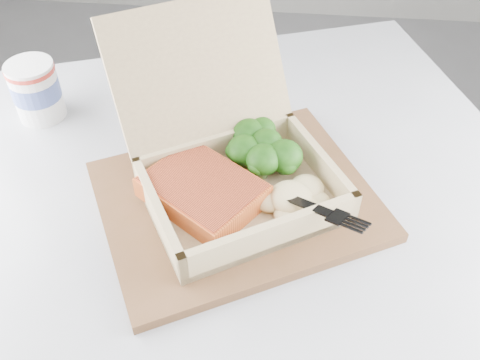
# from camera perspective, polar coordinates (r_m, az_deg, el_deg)

# --- Properties ---
(cafe_table) EXTENTS (1.02, 1.02, 0.73)m
(cafe_table) POSITION_cam_1_polar(r_m,az_deg,el_deg) (0.83, 0.51, -11.51)
(cafe_table) COLOR black
(cafe_table) RESTS_ON floor
(serving_tray) EXTENTS (0.42, 0.39, 0.01)m
(serving_tray) POSITION_cam_1_polar(r_m,az_deg,el_deg) (0.68, -0.36, -2.18)
(serving_tray) COLOR brown
(serving_tray) RESTS_ON cafe_table
(takeout_container) EXTENTS (0.33, 0.35, 0.19)m
(takeout_container) POSITION_cam_1_polar(r_m,az_deg,el_deg) (0.67, -1.37, 3.10)
(takeout_container) COLOR tan
(takeout_container) RESTS_ON serving_tray
(salmon_fillet) EXTENTS (0.17, 0.16, 0.03)m
(salmon_fillet) POSITION_cam_1_polar(r_m,az_deg,el_deg) (0.65, -3.99, -1.17)
(salmon_fillet) COLOR #D56229
(salmon_fillet) RESTS_ON takeout_container
(broccoli_pile) EXTENTS (0.11, 0.11, 0.04)m
(broccoli_pile) POSITION_cam_1_polar(r_m,az_deg,el_deg) (0.70, 2.83, 3.37)
(broccoli_pile) COLOR #276716
(broccoli_pile) RESTS_ON takeout_container
(mashed_potatoes) EXTENTS (0.09, 0.07, 0.03)m
(mashed_potatoes) POSITION_cam_1_polar(r_m,az_deg,el_deg) (0.64, 5.44, -1.86)
(mashed_potatoes) COLOR #C8BB81
(mashed_potatoes) RESTS_ON takeout_container
(plastic_fork) EXTENTS (0.14, 0.11, 0.03)m
(plastic_fork) POSITION_cam_1_polar(r_m,az_deg,el_deg) (0.64, 4.01, -1.05)
(plastic_fork) COLOR black
(plastic_fork) RESTS_ON mashed_potatoes
(paper_cup) EXTENTS (0.07, 0.07, 0.09)m
(paper_cup) POSITION_cam_1_polar(r_m,az_deg,el_deg) (0.85, -20.98, 9.05)
(paper_cup) COLOR white
(paper_cup) RESTS_ON cafe_table
(receipt) EXTENTS (0.11, 0.15, 0.00)m
(receipt) POSITION_cam_1_polar(r_m,az_deg,el_deg) (0.81, -0.76, 6.39)
(receipt) COLOR white
(receipt) RESTS_ON cafe_table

